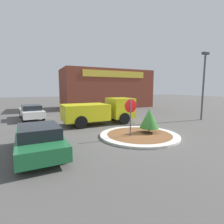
{
  "coord_description": "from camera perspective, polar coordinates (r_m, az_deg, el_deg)",
  "views": [
    {
      "loc": [
        -6.08,
        -8.69,
        2.9
      ],
      "look_at": [
        -0.77,
        2.25,
        1.28
      ],
      "focal_mm": 28.0,
      "sensor_mm": 36.0,
      "label": 1
    }
  ],
  "objects": [
    {
      "name": "ground_plane",
      "position": [
        11.0,
        8.87,
        -7.8
      ],
      "size": [
        120.0,
        120.0,
        0.0
      ],
      "primitive_type": "plane",
      "color": "#514F4C"
    },
    {
      "name": "parked_sedan_green",
      "position": [
        8.44,
        -22.73,
        -8.22
      ],
      "size": [
        1.99,
        4.49,
        1.34
      ],
      "rotation": [
        0.0,
        0.0,
        1.6
      ],
      "color": "#1E6638",
      "rests_on": "ground_plane"
    },
    {
      "name": "light_pole",
      "position": [
        18.35,
        27.75,
        9.02
      ],
      "size": [
        0.7,
        0.3,
        6.17
      ],
      "color": "#4C4C51",
      "rests_on": "ground_plane"
    },
    {
      "name": "utility_truck",
      "position": [
        14.43,
        -3.95,
        0.44
      ],
      "size": [
        5.86,
        2.39,
        2.11
      ],
      "rotation": [
        0.0,
        0.0,
        -0.0
      ],
      "color": "gold",
      "rests_on": "ground_plane"
    },
    {
      "name": "stop_sign",
      "position": [
        10.23,
        6.11,
        0.41
      ],
      "size": [
        0.79,
        0.07,
        2.33
      ],
      "color": "#4C4C51",
      "rests_on": "ground_plane"
    },
    {
      "name": "island_shrub",
      "position": [
        11.33,
        12.09,
        -2.0
      ],
      "size": [
        1.2,
        1.2,
        1.55
      ],
      "color": "brown",
      "rests_on": "traffic_island"
    },
    {
      "name": "traffic_island",
      "position": [
        10.98,
        8.88,
        -7.5
      ],
      "size": [
        4.84,
        4.84,
        0.12
      ],
      "color": "beige",
      "rests_on": "ground_plane"
    },
    {
      "name": "parked_sedan_white",
      "position": [
        18.5,
        -24.83,
        0.09
      ],
      "size": [
        2.25,
        4.82,
        1.37
      ],
      "rotation": [
        0.0,
        0.0,
        1.67
      ],
      "color": "silver",
      "rests_on": "ground_plane"
    },
    {
      "name": "storefront_building",
      "position": [
        27.83,
        -1.75,
        7.57
      ],
      "size": [
        13.63,
        6.07,
        5.77
      ],
      "color": "brown",
      "rests_on": "ground_plane"
    }
  ]
}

